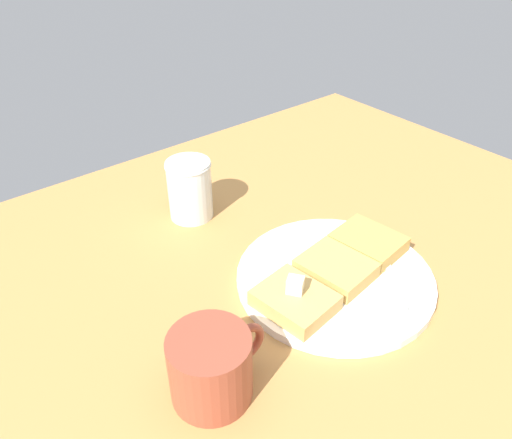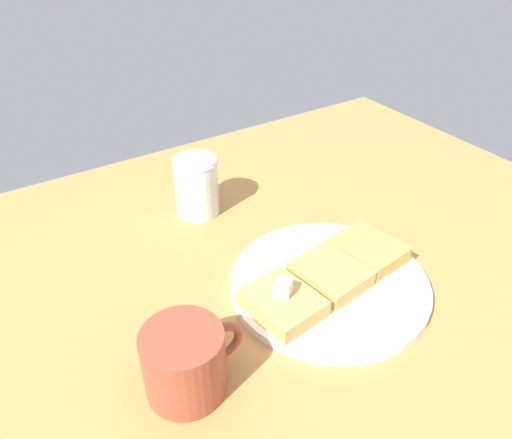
% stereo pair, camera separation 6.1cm
% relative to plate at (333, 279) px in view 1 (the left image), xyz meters
% --- Properties ---
extents(table_surface, '(1.00, 1.00, 0.02)m').
position_rel_plate_xyz_m(table_surface, '(0.00, -0.03, -0.02)').
color(table_surface, '#B78043').
rests_on(table_surface, ground).
extents(plate, '(0.25, 0.25, 0.01)m').
position_rel_plate_xyz_m(plate, '(0.00, 0.00, 0.00)').
color(plate, white).
rests_on(plate, table_surface).
extents(toast_slice_left, '(0.08, 0.10, 0.02)m').
position_rel_plate_xyz_m(toast_slice_left, '(-0.08, -0.01, 0.02)').
color(toast_slice_left, tan).
rests_on(toast_slice_left, plate).
extents(toast_slice_middle, '(0.08, 0.10, 0.02)m').
position_rel_plate_xyz_m(toast_slice_middle, '(0.00, 0.00, 0.02)').
color(toast_slice_middle, tan).
rests_on(toast_slice_middle, plate).
extents(toast_slice_right, '(0.08, 0.10, 0.02)m').
position_rel_plate_xyz_m(toast_slice_right, '(0.08, 0.01, 0.02)').
color(toast_slice_right, gold).
rests_on(toast_slice_right, plate).
extents(butter_pat_primary, '(0.02, 0.03, 0.02)m').
position_rel_plate_xyz_m(butter_pat_primary, '(-0.07, -0.01, 0.04)').
color(butter_pat_primary, '#F9EDC9').
rests_on(butter_pat_primary, toast_slice_left).
extents(fork, '(0.11, 0.13, 0.00)m').
position_rel_plate_xyz_m(fork, '(0.05, -0.05, 0.01)').
color(fork, silver).
rests_on(fork, plate).
extents(syrup_jar, '(0.07, 0.07, 0.09)m').
position_rel_plate_xyz_m(syrup_jar, '(-0.06, 0.25, 0.04)').
color(syrup_jar, '#3A1307').
rests_on(syrup_jar, table_surface).
extents(coffee_mug, '(0.11, 0.08, 0.08)m').
position_rel_plate_xyz_m(coffee_mug, '(-0.21, -0.04, 0.03)').
color(coffee_mug, '#984430').
rests_on(coffee_mug, table_surface).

